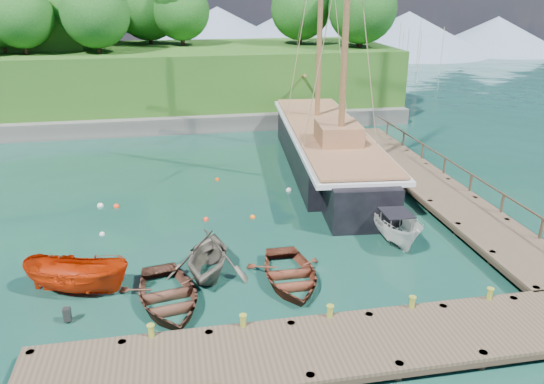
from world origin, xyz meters
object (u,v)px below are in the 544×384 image
(rowboat_0, at_px, (168,304))
(schooner, at_px, (327,151))
(cabin_boat_white, at_px, (394,240))
(rowboat_1, at_px, (209,275))
(motorboat_orange, at_px, (80,292))
(rowboat_2, at_px, (290,282))

(rowboat_0, relative_size, schooner, 0.17)
(cabin_boat_white, height_order, schooner, schooner)
(rowboat_1, height_order, schooner, schooner)
(rowboat_0, bearing_deg, motorboat_orange, 146.50)
(rowboat_0, xyz_separation_m, rowboat_2, (4.86, 0.73, 0.00))
(rowboat_1, relative_size, cabin_boat_white, 0.90)
(rowboat_0, bearing_deg, rowboat_2, -1.57)
(rowboat_1, height_order, cabin_boat_white, rowboat_1)
(rowboat_0, bearing_deg, rowboat_1, 38.93)
(rowboat_2, distance_m, motorboat_orange, 8.30)
(rowboat_1, height_order, motorboat_orange, rowboat_1)
(rowboat_2, bearing_deg, cabin_boat_white, 26.34)
(rowboat_2, xyz_separation_m, motorboat_orange, (-8.26, 0.75, 0.00))
(cabin_boat_white, distance_m, schooner, 11.15)
(cabin_boat_white, xyz_separation_m, schooner, (-0.14, 11.10, 1.09))
(rowboat_0, xyz_separation_m, schooner, (10.36, 14.62, 1.09))
(rowboat_1, relative_size, motorboat_orange, 0.92)
(motorboat_orange, relative_size, cabin_boat_white, 0.98)
(cabin_boat_white, bearing_deg, schooner, 91.71)
(motorboat_orange, xyz_separation_m, schooner, (13.77, 13.14, 1.09))
(schooner, bearing_deg, rowboat_1, -119.34)
(rowboat_1, xyz_separation_m, cabin_boat_white, (8.84, 1.61, 0.00))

